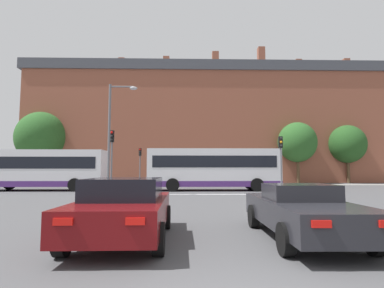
% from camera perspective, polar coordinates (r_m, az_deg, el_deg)
% --- Properties ---
extents(stop_line_strip, '(8.86, 0.30, 0.01)m').
position_cam_1_polar(stop_line_strip, '(20.09, 0.68, -9.57)').
color(stop_line_strip, silver).
rests_on(stop_line_strip, ground_plane).
extents(far_pavement, '(69.85, 2.50, 0.01)m').
position_cam_1_polar(far_pavement, '(32.66, -0.11, -7.77)').
color(far_pavement, gray).
rests_on(far_pavement, ground_plane).
extents(brick_civic_building, '(48.82, 10.55, 18.19)m').
position_cam_1_polar(brick_civic_building, '(42.16, 3.75, 3.48)').
color(brick_civic_building, brown).
rests_on(brick_civic_building, ground_plane).
extents(car_saloon_left, '(2.06, 4.35, 1.44)m').
position_cam_1_polar(car_saloon_left, '(7.38, -12.71, -11.80)').
color(car_saloon_left, '#600C0F').
rests_on(car_saloon_left, ground_plane).
extents(car_roadster_right, '(1.98, 4.66, 1.29)m').
position_cam_1_polar(car_roadster_right, '(7.81, 20.14, -11.83)').
color(car_roadster_right, '#232328').
rests_on(car_roadster_right, ground_plane).
extents(bus_crossing_lead, '(10.27, 2.65, 3.25)m').
position_cam_1_polar(bus_crossing_lead, '(23.87, 4.09, -4.63)').
color(bus_crossing_lead, silver).
rests_on(bus_crossing_lead, ground_plane).
extents(bus_crossing_trailing, '(10.07, 2.72, 3.16)m').
position_cam_1_polar(bus_crossing_trailing, '(26.56, -26.78, -4.25)').
color(bus_crossing_trailing, silver).
rests_on(bus_crossing_trailing, ground_plane).
extents(traffic_light_far_left, '(0.26, 0.31, 3.91)m').
position_cam_1_polar(traffic_light_far_left, '(32.22, -9.88, -3.04)').
color(traffic_light_far_left, slate).
rests_on(traffic_light_far_left, ground_plane).
extents(traffic_light_near_left, '(0.26, 0.31, 4.29)m').
position_cam_1_polar(traffic_light_near_left, '(20.89, -15.06, -1.34)').
color(traffic_light_near_left, slate).
rests_on(traffic_light_near_left, ground_plane).
extents(traffic_light_near_right, '(0.26, 0.31, 3.93)m').
position_cam_1_polar(traffic_light_near_right, '(21.48, 16.58, -1.99)').
color(traffic_light_near_right, slate).
rests_on(traffic_light_near_right, ground_plane).
extents(street_lamp_junction, '(1.87, 0.36, 7.27)m').
position_cam_1_polar(street_lamp_junction, '(20.25, -14.66, 3.11)').
color(street_lamp_junction, slate).
rests_on(street_lamp_junction, ground_plane).
extents(pedestrian_waiting, '(0.45, 0.41, 1.73)m').
position_cam_1_polar(pedestrian_waiting, '(33.92, 10.86, -5.87)').
color(pedestrian_waiting, brown).
rests_on(pedestrian_waiting, ground_plane).
extents(tree_by_building, '(4.42, 4.42, 7.10)m').
position_cam_1_polar(tree_by_building, '(41.40, 27.45, -0.02)').
color(tree_by_building, '#4C3823').
rests_on(tree_by_building, ground_plane).
extents(tree_kerbside, '(4.58, 4.58, 7.34)m').
position_cam_1_polar(tree_kerbside, '(38.14, 19.41, 0.31)').
color(tree_kerbside, '#4C3823').
rests_on(tree_kerbside, ground_plane).
extents(tree_distant, '(5.96, 5.96, 8.66)m').
position_cam_1_polar(tree_distant, '(40.75, -26.77, 1.10)').
color(tree_distant, '#4C3823').
rests_on(tree_distant, ground_plane).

